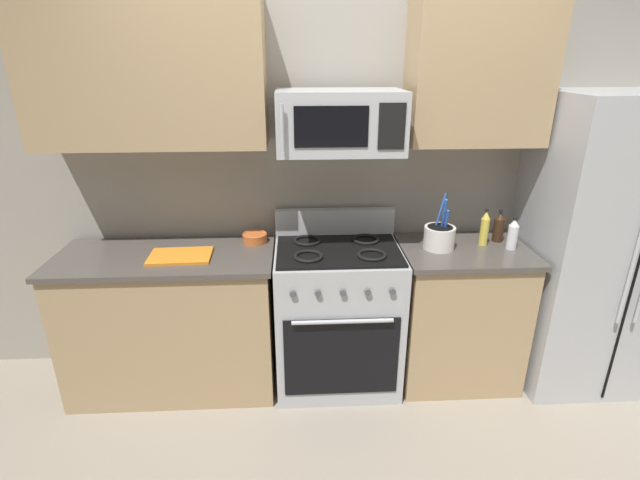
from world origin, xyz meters
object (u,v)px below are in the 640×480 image
at_px(refrigerator, 600,247).
at_px(utensil_crock, 439,237).
at_px(bottle_oil, 485,228).
at_px(bottle_soy, 499,227).
at_px(cutting_board, 180,256).
at_px(bottle_vinegar, 513,234).
at_px(range_oven, 337,314).
at_px(prep_bowl, 255,237).
at_px(microwave, 340,122).

relative_size(refrigerator, utensil_crock, 5.43).
xyz_separation_m(bottle_oil, bottle_soy, (0.11, 0.06, -0.01)).
height_order(cutting_board, bottle_soy, bottle_soy).
relative_size(bottle_oil, bottle_soy, 1.14).
relative_size(refrigerator, bottle_oil, 7.89).
height_order(utensil_crock, bottle_vinegar, utensil_crock).
distance_m(utensil_crock, bottle_vinegar, 0.44).
distance_m(cutting_board, bottle_soy, 1.95).
height_order(range_oven, cutting_board, range_oven).
relative_size(cutting_board, bottle_vinegar, 1.75).
bearing_deg(bottle_oil, cutting_board, -176.88).
xyz_separation_m(utensil_crock, bottle_oil, (0.29, 0.04, 0.03)).
height_order(refrigerator, bottle_soy, refrigerator).
relative_size(range_oven, prep_bowl, 7.10).
xyz_separation_m(microwave, bottle_oil, (0.90, 0.03, -0.65)).
bearing_deg(range_oven, bottle_vinegar, -0.87).
height_order(utensil_crock, cutting_board, utensil_crock).
bearing_deg(prep_bowl, cutting_board, -152.37).
bearing_deg(utensil_crock, refrigerator, -1.77).
bearing_deg(bottle_oil, prep_bowl, 175.25).
xyz_separation_m(refrigerator, utensil_crock, (-1.00, 0.03, 0.07)).
bearing_deg(refrigerator, utensil_crock, 178.23).
relative_size(microwave, utensil_crock, 2.04).
height_order(refrigerator, bottle_oil, refrigerator).
bearing_deg(bottle_vinegar, bottle_soy, 104.24).
bearing_deg(bottle_oil, bottle_soy, 25.85).
xyz_separation_m(refrigerator, bottle_vinegar, (-0.56, 0.00, 0.09)).
bearing_deg(prep_bowl, bottle_oil, -4.75).
distance_m(range_oven, refrigerator, 1.67).
bearing_deg(range_oven, cutting_board, -177.32).
relative_size(utensil_crock, cutting_board, 0.95).
bearing_deg(bottle_soy, bottle_oil, -154.15).
height_order(refrigerator, bottle_vinegar, refrigerator).
height_order(bottle_vinegar, bottle_soy, same).
relative_size(microwave, bottle_vinegar, 3.40).
relative_size(bottle_oil, bottle_vinegar, 1.14).
bearing_deg(bottle_vinegar, microwave, 177.76).
bearing_deg(bottle_soy, refrigerator, -12.24).
bearing_deg(refrigerator, prep_bowl, 174.85).
bearing_deg(microwave, prep_bowl, 163.72).
bearing_deg(utensil_crock, range_oven, -178.73).
height_order(range_oven, bottle_soy, bottle_soy).
bearing_deg(microwave, refrigerator, -1.51).
bearing_deg(microwave, bottle_soy, 4.85).
height_order(utensil_crock, bottle_soy, utensil_crock).
bearing_deg(cutting_board, bottle_vinegar, 0.79).
distance_m(range_oven, bottle_vinegar, 1.17).
distance_m(range_oven, cutting_board, 1.02).
height_order(bottle_soy, prep_bowl, bottle_soy).
height_order(microwave, utensil_crock, microwave).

